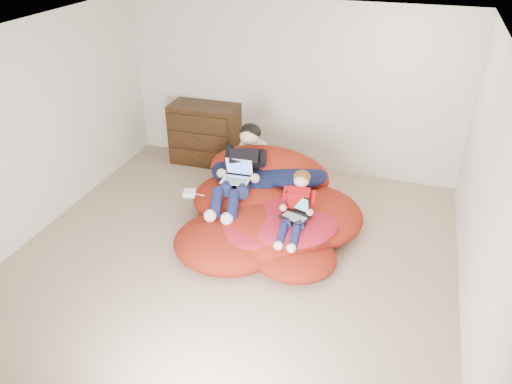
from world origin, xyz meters
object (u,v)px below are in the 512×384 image
Objects in this scene: younger_boy at (297,205)px; laptop_black at (296,211)px; older_boy at (241,166)px; beanbag_pile at (268,209)px; dresser at (205,134)px; laptop_white at (237,174)px.

laptop_black is at bearing -90.00° from younger_boy.
beanbag_pile is at bearing -24.80° from older_boy.
dresser is 2.71m from laptop_black.
younger_boy reaches higher than dresser.
laptop_white reaches higher than beanbag_pile.
older_boy is at bearing 155.20° from beanbag_pile.
beanbag_pile is at bearing -8.17° from laptop_white.
older_boy is (-0.43, 0.20, 0.44)m from beanbag_pile.
older_boy is 1.07m from laptop_black.
older_boy reaches higher than younger_boy.
beanbag_pile is 2.76× the size of younger_boy.
dresser reaches higher than laptop_black.
laptop_white is 0.96× the size of laptop_black.
beanbag_pile is (1.49, -1.50, -0.22)m from dresser.
younger_boy is 2.29× the size of laptop_black.
beanbag_pile is at bearing 140.54° from younger_boy.
laptop_black is (0.88, -0.45, -0.10)m from laptop_white.
dresser is at bearing 134.94° from beanbag_pile.
dresser is 0.76× the size of older_boy.
laptop_black is (0.88, -0.59, -0.15)m from older_boy.
dresser is 2.69m from younger_boy.
younger_boy is (1.94, -1.86, 0.14)m from dresser.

